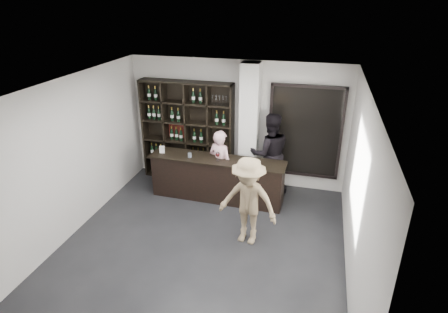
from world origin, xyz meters
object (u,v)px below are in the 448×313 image
(taster_pink, at_px, (220,165))
(taster_black, at_px, (270,153))
(wine_shelf, at_px, (187,132))
(tasting_counter, at_px, (217,179))
(customer, at_px, (248,201))

(taster_pink, bearing_deg, taster_black, -128.98)
(wine_shelf, xyz_separation_m, tasting_counter, (0.95, -0.82, -0.71))
(taster_pink, bearing_deg, tasting_counter, 86.13)
(customer, bearing_deg, wine_shelf, 140.97)
(tasting_counter, relative_size, customer, 1.77)
(wine_shelf, xyz_separation_m, taster_black, (1.99, -0.17, -0.27))
(wine_shelf, xyz_separation_m, taster_pink, (1.00, -0.72, -0.41))
(taster_black, bearing_deg, wine_shelf, -24.67)
(wine_shelf, bearing_deg, taster_pink, -35.56)
(wine_shelf, distance_m, taster_pink, 1.30)
(wine_shelf, bearing_deg, customer, -48.73)
(taster_black, distance_m, customer, 2.00)
(tasting_counter, height_order, taster_pink, taster_pink)
(wine_shelf, distance_m, tasting_counter, 1.44)
(tasting_counter, distance_m, taster_pink, 0.32)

